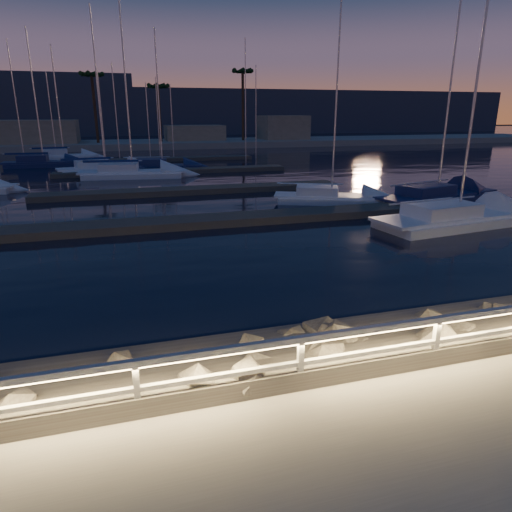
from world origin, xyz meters
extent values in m
plane|color=gray|center=(0.00, 0.00, 0.00)|extent=(400.00, 400.00, 0.00)
cube|color=gray|center=(0.00, -2.50, -0.10)|extent=(240.00, 5.00, 0.20)
cube|color=slate|center=(0.00, 1.50, -0.30)|extent=(240.00, 3.45, 1.29)
plane|color=black|center=(0.00, 80.00, -0.60)|extent=(320.00, 320.00, 0.00)
plane|color=black|center=(0.00, 0.00, -1.20)|extent=(400.00, 400.00, 0.00)
cube|color=silver|center=(-5.00, 0.00, 0.50)|extent=(0.11, 0.11, 1.00)
cube|color=silver|center=(-2.00, 0.00, 0.50)|extent=(0.11, 0.11, 1.00)
cube|color=silver|center=(1.00, 0.00, 0.50)|extent=(0.11, 0.11, 1.00)
cube|color=silver|center=(0.00, 0.00, 1.00)|extent=(44.00, 0.12, 0.12)
cube|color=silver|center=(0.00, 0.00, 0.50)|extent=(44.00, 0.09, 0.09)
cube|color=#EDBC6A|center=(0.00, -0.02, 0.92)|extent=(44.00, 0.04, 0.03)
sphere|color=slate|center=(-5.33, 2.21, -0.37)|extent=(0.80, 0.80, 0.80)
sphere|color=slate|center=(-4.45, 2.57, -0.44)|extent=(1.06, 1.06, 1.06)
sphere|color=slate|center=(-6.81, 1.96, -0.31)|extent=(0.74, 0.74, 0.74)
cube|color=#5B534C|center=(0.00, 16.00, -0.40)|extent=(22.00, 2.00, 0.40)
cube|color=#5B534C|center=(0.00, 26.00, -0.40)|extent=(22.00, 2.00, 0.40)
cube|color=#5B534C|center=(0.00, 38.00, -0.40)|extent=(22.00, 2.00, 0.40)
cube|color=#5B534C|center=(0.00, 50.00, -0.40)|extent=(22.00, 2.00, 0.40)
cube|color=gray|center=(0.00, 74.00, -0.20)|extent=(160.00, 14.00, 1.20)
cube|color=gray|center=(-18.00, 74.00, 1.80)|extent=(14.00, 8.00, 4.00)
cube|color=gray|center=(8.00, 75.00, 1.30)|extent=(10.00, 6.00, 3.00)
cube|color=gray|center=(24.00, 74.00, 2.10)|extent=(8.00, 7.00, 4.60)
cylinder|color=#432F1F|center=(-8.00, 72.00, 5.65)|extent=(0.44, 0.44, 10.50)
cylinder|color=#432F1F|center=(2.00, 73.00, 4.90)|extent=(0.44, 0.44, 9.00)
cylinder|color=#432F1F|center=(16.00, 72.00, 6.15)|extent=(0.44, 0.44, 11.50)
cube|color=#31394C|center=(0.00, 130.00, 4.00)|extent=(220.00, 30.00, 14.00)
cube|color=white|center=(8.04, 19.72, -0.45)|extent=(7.15, 4.76, 0.49)
cube|color=white|center=(8.04, 19.72, -0.14)|extent=(7.54, 4.67, 0.13)
cube|color=white|center=(7.17, 20.09, 0.17)|extent=(3.10, 2.61, 0.58)
cylinder|color=silver|center=(8.04, 19.72, 5.86)|extent=(0.11, 0.11, 11.82)
cylinder|color=silver|center=(6.74, 20.28, 0.62)|extent=(3.94, 1.74, 0.07)
cube|color=white|center=(11.70, 12.23, -0.45)|extent=(9.15, 4.04, 0.59)
cube|color=white|center=(11.70, 12.23, -0.07)|extent=(9.82, 3.69, 0.16)
cube|color=white|center=(10.48, 12.07, 0.30)|extent=(3.69, 2.63, 0.70)
cylinder|color=silver|center=(11.70, 12.23, 7.71)|extent=(0.13, 0.13, 15.36)
cylinder|color=silver|center=(9.87, 11.99, 0.84)|extent=(5.50, 0.78, 0.09)
cube|color=white|center=(-3.92, 35.78, -0.45)|extent=(8.86, 3.85, 0.62)
cube|color=white|center=(-3.92, 35.78, -0.06)|extent=(9.52, 3.51, 0.17)
cube|color=white|center=(-5.10, 35.92, 0.34)|extent=(3.57, 2.52, 0.73)
cylinder|color=silver|center=(-3.92, 35.78, 7.51)|extent=(0.13, 0.13, 14.90)
cylinder|color=silver|center=(-5.69, 35.99, 0.90)|extent=(5.34, 0.72, 0.09)
cube|color=navy|center=(14.83, 18.03, -0.45)|extent=(9.04, 5.01, 0.58)
cube|color=navy|center=(14.83, 18.03, -0.08)|extent=(9.61, 4.78, 0.16)
cube|color=navy|center=(13.68, 17.72, 0.28)|extent=(3.78, 2.94, 0.68)
cylinder|color=silver|center=(14.83, 18.03, 7.47)|extent=(0.13, 0.13, 14.91)
cylinder|color=silver|center=(13.10, 17.57, 0.81)|extent=(5.20, 1.48, 0.08)
cube|color=navy|center=(-0.85, 40.26, -0.45)|extent=(7.44, 3.25, 0.56)
cube|color=navy|center=(-0.85, 40.26, -0.09)|extent=(8.00, 2.96, 0.15)
cube|color=navy|center=(-1.85, 40.38, 0.27)|extent=(3.00, 2.12, 0.66)
cylinder|color=silver|center=(-0.85, 40.26, 6.27)|extent=(0.12, 0.12, 12.52)
cylinder|color=silver|center=(-2.34, 40.44, 0.78)|extent=(4.48, 0.62, 0.08)
cube|color=white|center=(-6.34, 40.04, -0.45)|extent=(8.53, 4.35, 0.59)
cube|color=white|center=(-6.34, 40.04, -0.08)|extent=(9.10, 4.09, 0.16)
cube|color=white|center=(-7.45, 39.81, 0.30)|extent=(3.52, 2.65, 0.69)
cylinder|color=silver|center=(-6.34, 40.04, 7.09)|extent=(0.13, 0.13, 14.13)
cylinder|color=silver|center=(-8.00, 39.69, 0.83)|extent=(4.99, 1.14, 0.09)
cube|color=white|center=(-11.53, 55.00, -0.45)|extent=(7.50, 3.48, 0.61)
cube|color=white|center=(-11.53, 55.00, -0.06)|extent=(8.04, 3.21, 0.17)
cube|color=white|center=(-12.52, 54.85, 0.33)|extent=(3.05, 2.21, 0.72)
cylinder|color=silver|center=(-11.53, 55.00, 6.32)|extent=(0.13, 0.13, 12.53)
cylinder|color=silver|center=(-13.02, 54.77, 0.89)|extent=(4.47, 0.78, 0.09)
cube|color=navy|center=(-12.84, 47.40, -0.45)|extent=(7.64, 2.67, 0.59)
cube|color=navy|center=(-12.84, 47.40, -0.07)|extent=(8.27, 2.31, 0.16)
cube|color=navy|center=(-13.89, 47.42, 0.30)|extent=(2.99, 1.95, 0.70)
cylinder|color=silver|center=(-12.84, 47.40, 6.63)|extent=(0.13, 0.13, 13.19)
cylinder|color=silver|center=(-14.42, 47.43, 0.84)|extent=(4.75, 0.18, 0.09)
camera|label=1|loc=(-4.95, -7.05, 5.02)|focal=32.00mm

